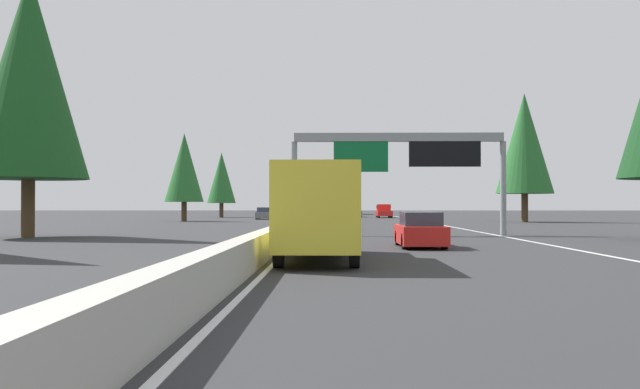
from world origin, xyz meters
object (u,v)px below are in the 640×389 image
conifer_left_near (29,76)px  conifer_left_mid (184,168)px  pickup_distant_b (384,211)px  oncoming_near (264,214)px  conifer_right_mid (524,143)px  sedan_mid_center (355,212)px  bus_mid_left (352,205)px  sedan_far_right (332,214)px  sign_gantry_overhead (401,154)px  sedan_mid_right (420,231)px  box_truck_near_right (319,210)px  conifer_left_far (221,178)px  minivan_far_center (329,214)px

conifer_left_near → conifer_left_mid: size_ratio=1.51×
pickup_distant_b → oncoming_near: pickup_distant_b is taller
conifer_right_mid → sedan_mid_center: bearing=29.8°
bus_mid_left → conifer_right_mid: bearing=-164.4°
sedan_mid_center → oncoming_near: same height
sedan_far_right → conifer_left_mid: 17.22m
sign_gantry_overhead → conifer_right_mid: size_ratio=0.95×
pickup_distant_b → conifer_right_mid: conifer_right_mid is taller
sign_gantry_overhead → conifer_left_near: 21.28m
sign_gantry_overhead → conifer_left_near: conifer_left_near is taller
sedan_mid_right → conifer_left_near: bearing=68.1°
box_truck_near_right → conifer_left_far: size_ratio=0.92×
oncoming_near → pickup_distant_b: bearing=125.6°
sedan_mid_right → sedan_far_right: size_ratio=1.00×
sign_gantry_overhead → conifer_left_far: size_ratio=1.37×
bus_mid_left → conifer_left_near: (-92.97, 20.02, 7.09)m
pickup_distant_b → sedan_mid_right: bearing=177.1°
minivan_far_center → oncoming_near: 21.23m
sedan_mid_center → oncoming_near: bearing=144.0°
conifer_right_mid → conifer_left_mid: size_ratio=1.40×
box_truck_near_right → sedan_far_right: box_truck_near_right is taller
sedan_mid_right → conifer_right_mid: 46.21m
pickup_distant_b → conifer_right_mid: (-24.00, -12.81, 7.23)m
minivan_far_center → pickup_distant_b: size_ratio=0.89×
sedan_mid_right → oncoming_near: bearing=12.4°
sign_gantry_overhead → minivan_far_center: sign_gantry_overhead is taller
bus_mid_left → box_truck_near_right: bearing=177.9°
sedan_mid_right → box_truck_near_right: bearing=149.1°
sign_gantry_overhead → sedan_mid_center: (59.84, 0.81, -4.10)m
box_truck_near_right → sedan_mid_right: 8.01m
pickup_distant_b → conifer_left_far: (1.36, 22.88, 4.69)m
sedan_far_right → conifer_left_far: bearing=39.6°
conifer_left_far → conifer_left_near: bearing=179.4°
pickup_distant_b → conifer_right_mid: 28.15m
minivan_far_center → sedan_far_right: minivan_far_center is taller
sedan_mid_right → oncoming_near: same height
sedan_mid_right → conifer_right_mid: (42.63, -16.18, 7.46)m
sedan_mid_right → conifer_right_mid: bearing=-20.8°
pickup_distant_b → conifer_left_far: 23.39m
sign_gantry_overhead → minivan_far_center: (24.10, 4.42, -3.84)m
box_truck_near_right → sign_gantry_overhead: bearing=-13.5°
conifer_left_far → sedan_far_right: bearing=-140.4°
sedan_mid_right → minivan_far_center: size_ratio=0.88×
bus_mid_left → conifer_left_mid: size_ratio=1.20×
box_truck_near_right → conifer_right_mid: 53.85m
sedan_far_right → conifer_right_mid: size_ratio=0.33×
box_truck_near_right → conifer_left_far: bearing=11.6°
bus_mid_left → sedan_mid_center: 29.47m
bus_mid_left → conifer_left_near: size_ratio=0.79×
oncoming_near → conifer_left_near: bearing=-9.6°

